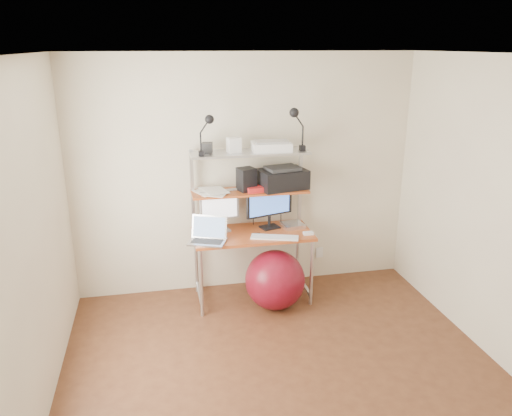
% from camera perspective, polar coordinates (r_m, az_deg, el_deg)
% --- Properties ---
extents(room, '(3.60, 3.60, 3.60)m').
position_cam_1_polar(room, '(3.59, 4.11, -3.31)').
color(room, brown).
rests_on(room, ground).
extents(computer_desk, '(1.20, 0.60, 1.57)m').
position_cam_1_polar(computer_desk, '(5.06, -0.56, -0.30)').
color(computer_desk, '#C45026').
rests_on(computer_desk, ground).
extents(desktop, '(1.20, 0.60, 0.00)m').
position_cam_1_polar(desktop, '(5.08, -0.41, -2.82)').
color(desktop, '#C45026').
rests_on(desktop, computer_desk).
extents(mid_shelf, '(1.18, 0.34, 0.00)m').
position_cam_1_polar(mid_shelf, '(5.07, -0.71, 2.04)').
color(mid_shelf, '#C45026').
rests_on(mid_shelf, computer_desk).
extents(top_shelf, '(1.18, 0.34, 0.00)m').
position_cam_1_polar(top_shelf, '(4.97, -0.73, 6.47)').
color(top_shelf, silver).
rests_on(top_shelf, computer_desk).
extents(floor, '(3.60, 3.60, 0.00)m').
position_cam_1_polar(floor, '(4.21, 3.71, -19.35)').
color(floor, brown).
rests_on(floor, ground).
extents(wall_outlet, '(0.08, 0.01, 0.12)m').
position_cam_1_polar(wall_outlet, '(5.76, 7.26, -5.06)').
color(wall_outlet, white).
rests_on(wall_outlet, room).
extents(monitor_silver, '(0.41, 0.18, 0.46)m').
position_cam_1_polar(monitor_silver, '(5.07, -4.18, 0.03)').
color(monitor_silver, '#B0B0B5').
rests_on(monitor_silver, desktop).
extents(monitor_black, '(0.51, 0.21, 0.52)m').
position_cam_1_polar(monitor_black, '(5.14, 1.55, 0.52)').
color(monitor_black, black).
rests_on(monitor_black, desktop).
extents(laptop, '(0.43, 0.39, 0.31)m').
position_cam_1_polar(laptop, '(4.87, -5.47, -3.21)').
color(laptop, silver).
rests_on(laptop, desktop).
extents(keyboard, '(0.49, 0.27, 0.01)m').
position_cam_1_polar(keyboard, '(4.94, 2.14, -3.36)').
color(keyboard, white).
rests_on(keyboard, desktop).
extents(mouse, '(0.10, 0.06, 0.03)m').
position_cam_1_polar(mouse, '(5.05, 6.00, -2.89)').
color(mouse, white).
rests_on(mouse, desktop).
extents(mac_mini, '(0.24, 0.24, 0.04)m').
position_cam_1_polar(mac_mini, '(5.24, 4.22, -1.95)').
color(mac_mini, silver).
rests_on(mac_mini, desktop).
extents(phone, '(0.08, 0.14, 0.01)m').
position_cam_1_polar(phone, '(4.98, 0.16, -3.21)').
color(phone, black).
rests_on(phone, desktop).
extents(printer, '(0.53, 0.42, 0.23)m').
position_cam_1_polar(printer, '(5.12, 3.02, 3.43)').
color(printer, black).
rests_on(printer, mid_shelf).
extents(nas_cube, '(0.20, 0.20, 0.23)m').
position_cam_1_polar(nas_cube, '(5.03, -1.10, 3.29)').
color(nas_cube, black).
rests_on(nas_cube, mid_shelf).
extents(red_box, '(0.20, 0.15, 0.05)m').
position_cam_1_polar(red_box, '(5.01, -0.03, 2.17)').
color(red_box, red).
rests_on(red_box, mid_shelf).
extents(scanner, '(0.40, 0.27, 0.10)m').
position_cam_1_polar(scanner, '(5.00, 1.76, 7.09)').
color(scanner, white).
rests_on(scanner, top_shelf).
extents(box_white, '(0.14, 0.13, 0.14)m').
position_cam_1_polar(box_white, '(4.93, -2.55, 7.22)').
color(box_white, white).
rests_on(box_white, top_shelf).
extents(box_grey, '(0.12, 0.12, 0.10)m').
position_cam_1_polar(box_grey, '(4.93, -5.60, 6.87)').
color(box_grey, '#2F2F31').
rests_on(box_grey, top_shelf).
extents(clip_lamp_left, '(0.15, 0.09, 0.39)m').
position_cam_1_polar(clip_lamp_left, '(4.74, -5.55, 9.30)').
color(clip_lamp_left, black).
rests_on(clip_lamp_left, top_shelf).
extents(clip_lamp_right, '(0.17, 0.09, 0.43)m').
position_cam_1_polar(clip_lamp_right, '(4.96, 4.58, 10.03)').
color(clip_lamp_right, black).
rests_on(clip_lamp_right, top_shelf).
extents(exercise_ball, '(0.61, 0.61, 0.61)m').
position_cam_1_polar(exercise_ball, '(5.08, 2.18, -8.21)').
color(exercise_ball, maroon).
rests_on(exercise_ball, floor).
extents(paper_stack, '(0.40, 0.41, 0.02)m').
position_cam_1_polar(paper_stack, '(5.01, -5.04, 1.89)').
color(paper_stack, white).
rests_on(paper_stack, mid_shelf).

